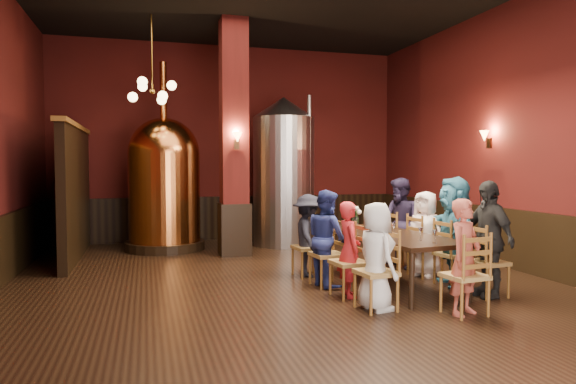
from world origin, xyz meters
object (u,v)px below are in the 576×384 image
object	(u,v)px
person_1	(349,249)
copper_kettle	(164,182)
dining_table	(390,238)
person_2	(327,238)
person_0	(376,256)
steel_vessel	(284,171)
rose_vase	(356,213)

from	to	relation	value
person_1	copper_kettle	distance (m)	5.11
dining_table	person_2	bearing A→B (deg)	158.78
person_0	steel_vessel	size ratio (longest dim) A/B	0.40
person_0	person_2	xyz separation A→B (m)	(-0.14, 1.32, 0.05)
dining_table	steel_vessel	world-z (taller)	steel_vessel
dining_table	copper_kettle	bearing A→B (deg)	119.83
person_2	copper_kettle	xyz separation A→B (m)	(-2.13, 3.89, 0.70)
rose_vase	copper_kettle	bearing A→B (deg)	129.79
person_1	person_0	bearing A→B (deg)	-168.75
person_2	steel_vessel	bearing A→B (deg)	-14.70
copper_kettle	steel_vessel	size ratio (longest dim) A/B	1.19
rose_vase	steel_vessel	bearing A→B (deg)	94.86
rose_vase	person_0	bearing A→B (deg)	-105.74
dining_table	rose_vase	bearing A→B (deg)	99.10
dining_table	steel_vessel	distance (m)	4.20
person_0	rose_vase	world-z (taller)	person_0
copper_kettle	rose_vase	size ratio (longest dim) A/B	10.79
steel_vessel	rose_vase	xyz separation A→B (m)	(0.28, -3.30, -0.62)
person_2	copper_kettle	size ratio (longest dim) A/B	0.36
steel_vessel	dining_table	bearing A→B (deg)	-83.10
dining_table	copper_kettle	size ratio (longest dim) A/B	0.65
person_0	person_1	size ratio (longest dim) A/B	1.03
dining_table	steel_vessel	xyz separation A→B (m)	(-0.49, 4.07, 0.91)
dining_table	person_2	size ratio (longest dim) A/B	1.80
person_1	rose_vase	xyz separation A→B (m)	(0.60, 1.19, 0.35)
copper_kettle	steel_vessel	bearing A→B (deg)	-1.37
steel_vessel	rose_vase	bearing A→B (deg)	-85.14
dining_table	person_0	bearing A→B (deg)	-130.36
person_1	rose_vase	bearing A→B (deg)	-21.55
copper_kettle	person_0	bearing A→B (deg)	-66.47
copper_kettle	rose_vase	bearing A→B (deg)	-50.21
person_1	copper_kettle	xyz separation A→B (m)	(-2.20, 4.55, 0.76)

